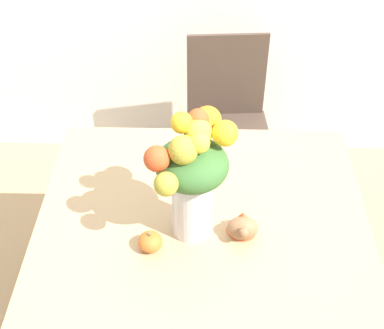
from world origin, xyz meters
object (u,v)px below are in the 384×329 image
object	(u,v)px
pumpkin	(150,242)
turkey_figurine	(242,224)
dining_chair_near_window	(227,125)
flower_vase	(192,174)

from	to	relation	value
pumpkin	turkey_figurine	world-z (taller)	turkey_figurine
turkey_figurine	dining_chair_near_window	distance (m)	1.00
flower_vase	turkey_figurine	xyz separation A→B (m)	(0.17, -0.01, -0.22)
dining_chair_near_window	flower_vase	bearing A→B (deg)	-103.83
turkey_figurine	dining_chair_near_window	xyz separation A→B (m)	(-0.01, 0.96, -0.30)
flower_vase	turkey_figurine	size ratio (longest dim) A/B	3.25
turkey_figurine	pumpkin	bearing A→B (deg)	-166.30
flower_vase	turkey_figurine	world-z (taller)	flower_vase
flower_vase	turkey_figurine	bearing A→B (deg)	-4.64
dining_chair_near_window	pumpkin	bearing A→B (deg)	-110.27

